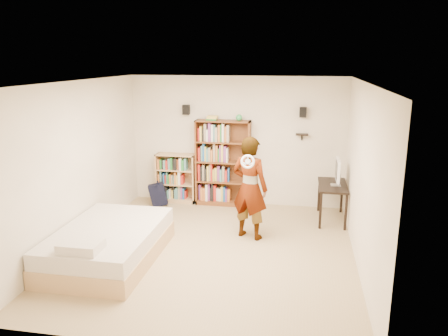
# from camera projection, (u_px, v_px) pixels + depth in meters

# --- Properties ---
(ground) EXTENTS (4.50, 5.00, 0.01)m
(ground) POSITION_uv_depth(u_px,v_px,m) (213.00, 251.00, 7.10)
(ground) COLOR tan
(ground) RESTS_ON ground
(room_shell) EXTENTS (4.52, 5.02, 2.71)m
(room_shell) POSITION_uv_depth(u_px,v_px,m) (212.00, 144.00, 6.67)
(room_shell) COLOR white
(room_shell) RESTS_ON ground
(crown_molding) EXTENTS (4.50, 5.00, 0.06)m
(crown_molding) POSITION_uv_depth(u_px,v_px,m) (211.00, 84.00, 6.44)
(crown_molding) COLOR silver
(crown_molding) RESTS_ON room_shell
(speaker_left) EXTENTS (0.14, 0.12, 0.20)m
(speaker_left) POSITION_uv_depth(u_px,v_px,m) (186.00, 110.00, 9.08)
(speaker_left) COLOR black
(speaker_left) RESTS_ON room_shell
(speaker_right) EXTENTS (0.14, 0.12, 0.20)m
(speaker_right) POSITION_uv_depth(u_px,v_px,m) (303.00, 112.00, 8.66)
(speaker_right) COLOR black
(speaker_right) RESTS_ON room_shell
(wall_shelf) EXTENTS (0.25, 0.16, 0.02)m
(wall_shelf) POSITION_uv_depth(u_px,v_px,m) (302.00, 134.00, 8.78)
(wall_shelf) COLOR black
(wall_shelf) RESTS_ON room_shell
(tall_bookshelf) EXTENTS (1.14, 0.33, 1.80)m
(tall_bookshelf) POSITION_uv_depth(u_px,v_px,m) (223.00, 163.00, 9.15)
(tall_bookshelf) COLOR brown
(tall_bookshelf) RESTS_ON ground
(low_bookshelf) EXTENTS (0.85, 0.32, 1.06)m
(low_bookshelf) POSITION_uv_depth(u_px,v_px,m) (176.00, 178.00, 9.43)
(low_bookshelf) COLOR tan
(low_bookshelf) RESTS_ON ground
(computer_desk) EXTENTS (0.53, 1.05, 0.72)m
(computer_desk) POSITION_uv_depth(u_px,v_px,m) (332.00, 202.00, 8.37)
(computer_desk) COLOR black
(computer_desk) RESTS_ON ground
(imac) EXTENTS (0.12, 0.51, 0.51)m
(imac) POSITION_uv_depth(u_px,v_px,m) (336.00, 172.00, 8.15)
(imac) COLOR white
(imac) RESTS_ON computer_desk
(daybed) EXTENTS (1.43, 2.21, 0.65)m
(daybed) POSITION_uv_depth(u_px,v_px,m) (109.00, 240.00, 6.72)
(daybed) COLOR white
(daybed) RESTS_ON ground
(person) EXTENTS (0.76, 0.63, 1.79)m
(person) POSITION_uv_depth(u_px,v_px,m) (250.00, 188.00, 7.44)
(person) COLOR black
(person) RESTS_ON ground
(wii_wheel) EXTENTS (0.23, 0.09, 0.23)m
(wii_wheel) POSITION_uv_depth(u_px,v_px,m) (248.00, 162.00, 6.99)
(wii_wheel) COLOR white
(wii_wheel) RESTS_ON person
(navy_bag) EXTENTS (0.41, 0.33, 0.49)m
(navy_bag) POSITION_uv_depth(u_px,v_px,m) (158.00, 194.00, 9.24)
(navy_bag) COLOR black
(navy_bag) RESTS_ON ground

